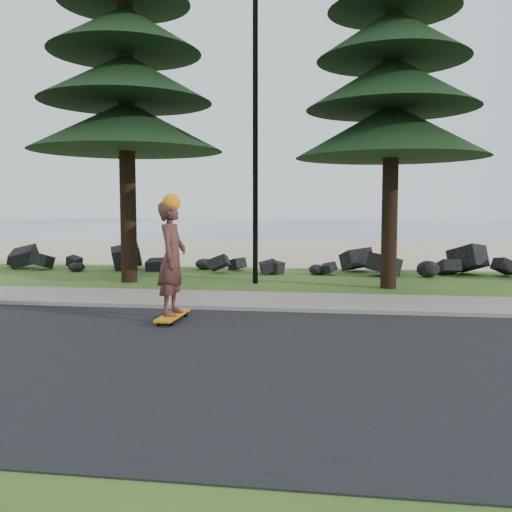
# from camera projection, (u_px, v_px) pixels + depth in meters

# --- Properties ---
(ground) EXTENTS (160.00, 160.00, 0.00)m
(ground) POSITION_uv_depth(u_px,v_px,m) (234.00, 303.00, 12.33)
(ground) COLOR #33591C
(ground) RESTS_ON ground
(road) EXTENTS (160.00, 7.00, 0.02)m
(road) POSITION_uv_depth(u_px,v_px,m) (174.00, 356.00, 7.90)
(road) COLOR black
(road) RESTS_ON ground
(kerb) EXTENTS (160.00, 0.20, 0.10)m
(kerb) POSITION_uv_depth(u_px,v_px,m) (225.00, 308.00, 11.44)
(kerb) COLOR gray
(kerb) RESTS_ON ground
(sidewalk) EXTENTS (160.00, 2.00, 0.08)m
(sidewalk) POSITION_uv_depth(u_px,v_px,m) (235.00, 300.00, 12.53)
(sidewalk) COLOR gray
(sidewalk) RESTS_ON ground
(beach_sand) EXTENTS (160.00, 15.00, 0.01)m
(beach_sand) POSITION_uv_depth(u_px,v_px,m) (291.00, 251.00, 26.62)
(beach_sand) COLOR tan
(beach_sand) RESTS_ON ground
(ocean) EXTENTS (160.00, 58.00, 0.01)m
(ocean) POSITION_uv_depth(u_px,v_px,m) (319.00, 225.00, 62.60)
(ocean) COLOR #3F6479
(ocean) RESTS_ON ground
(seawall_boulders) EXTENTS (60.00, 2.40, 1.10)m
(seawall_boulders) POSITION_uv_depth(u_px,v_px,m) (267.00, 273.00, 17.85)
(seawall_boulders) COLOR black
(seawall_boulders) RESTS_ON ground
(lamp_post) EXTENTS (0.25, 0.14, 8.14)m
(lamp_post) POSITION_uv_depth(u_px,v_px,m) (255.00, 129.00, 15.13)
(lamp_post) COLOR black
(lamp_post) RESTS_ON ground
(skateboarder) EXTENTS (0.51, 1.24, 2.29)m
(skateboarder) POSITION_uv_depth(u_px,v_px,m) (172.00, 259.00, 10.23)
(skateboarder) COLOR orange
(skateboarder) RESTS_ON ground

